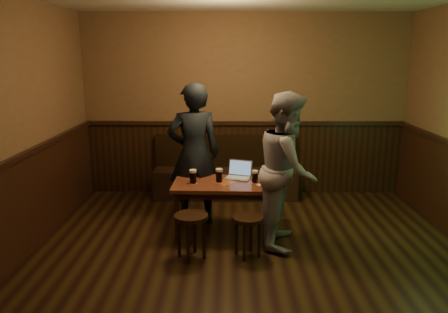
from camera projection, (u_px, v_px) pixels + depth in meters
name	position (u px, v px, depth m)	size (l,w,h in m)	color
room	(255.00, 161.00, 4.14)	(5.04, 6.04, 2.84)	black
bench	(225.00, 177.00, 6.81)	(2.20, 0.50, 0.95)	black
pub_table	(225.00, 189.00, 5.33)	(1.26, 0.75, 0.67)	brown
stool_left	(191.00, 224.00, 4.72)	(0.43, 0.43, 0.50)	black
stool_right	(248.00, 225.00, 4.76)	(0.43, 0.43, 0.46)	black
pint_left	(193.00, 177.00, 5.24)	(0.11, 0.11, 0.17)	#AE1531
pint_mid	(219.00, 175.00, 5.29)	(0.11, 0.11, 0.17)	#AE1531
pint_right	(255.00, 177.00, 5.26)	(0.10, 0.10, 0.16)	#AE1531
laptop	(239.00, 173.00, 5.49)	(0.37, 0.33, 0.22)	silver
menu	(267.00, 185.00, 5.18)	(0.22, 0.15, 0.00)	silver
person_suit	(194.00, 154.00, 5.61)	(0.67, 0.44, 1.85)	black
person_grey	(288.00, 169.00, 5.00)	(0.87, 0.68, 1.79)	#99999E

